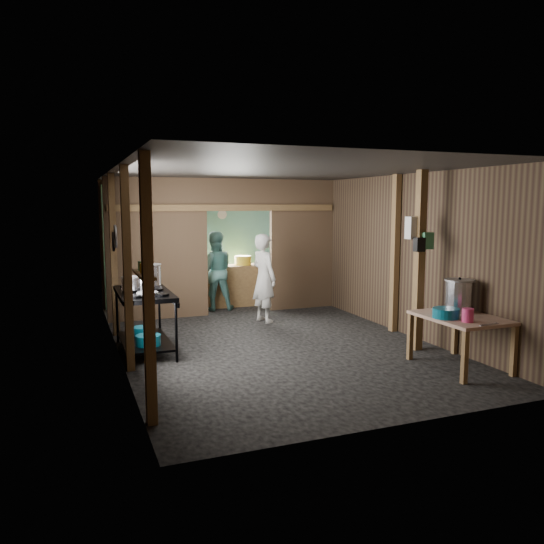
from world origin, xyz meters
name	(u,v)px	position (x,y,z in m)	size (l,w,h in m)	color
floor	(267,340)	(0.00, 0.00, 0.00)	(4.50, 7.00, 0.00)	black
ceiling	(267,172)	(0.00, 0.00, 2.60)	(4.50, 7.00, 0.00)	#3F3C38
wall_back	(210,242)	(0.00, 3.50, 1.30)	(4.50, 0.00, 2.60)	#473723
wall_front	(400,293)	(0.00, -3.50, 1.30)	(4.50, 0.00, 2.60)	#473723
wall_left	(116,263)	(-2.25, 0.00, 1.30)	(0.00, 7.00, 2.60)	#473723
wall_right	(392,253)	(2.25, 0.00, 1.30)	(0.00, 7.00, 2.60)	#473723
partition_left	(158,249)	(-1.32, 2.20, 1.30)	(1.85, 0.10, 2.60)	#4C3C27
partition_right	(302,245)	(1.57, 2.20, 1.30)	(1.35, 0.10, 2.60)	#4C3C27
partition_header	(239,195)	(0.25, 2.20, 2.30)	(1.30, 0.10, 0.60)	#4C3C27
turquoise_panel	(211,245)	(0.00, 3.44, 1.25)	(4.40, 0.06, 2.50)	#69AFA3
back_counter	(231,286)	(0.30, 2.95, 0.42)	(1.20, 0.50, 0.85)	olive
wall_clock	(222,214)	(0.25, 3.40, 1.90)	(0.20, 0.20, 0.03)	silver
post_left_a	(148,292)	(-2.18, -2.60, 1.30)	(0.10, 0.12, 2.60)	olive
post_left_b	(127,270)	(-2.18, -0.80, 1.30)	(0.10, 0.12, 2.60)	olive
post_left_c	(114,256)	(-2.18, 1.20, 1.30)	(0.10, 0.12, 2.60)	olive
post_right	(395,254)	(2.18, -0.20, 1.30)	(0.10, 0.12, 2.60)	olive
post_free	(419,261)	(1.85, -1.30, 1.30)	(0.12, 0.12, 2.60)	olive
cross_beam	(227,208)	(0.00, 2.15, 2.05)	(4.40, 0.12, 0.12)	olive
pan_lid_big	(115,237)	(-2.21, 0.40, 1.65)	(0.34, 0.34, 0.03)	gray
pan_lid_small	(113,242)	(-2.21, 0.80, 1.55)	(0.30, 0.30, 0.03)	black
wall_shelf	(144,274)	(-2.15, -2.10, 1.40)	(0.14, 0.80, 0.03)	olive
jar_white	(147,271)	(-2.15, -2.35, 1.47)	(0.07, 0.07, 0.10)	silver
jar_yellow	(144,268)	(-2.15, -2.10, 1.47)	(0.08, 0.08, 0.10)	gold
jar_green	(141,266)	(-2.15, -1.88, 1.47)	(0.06, 0.06, 0.10)	#3A8957
bag_white	(414,228)	(1.80, -1.22, 1.78)	(0.22, 0.15, 0.32)	silver
bag_green	(427,241)	(1.92, -1.36, 1.60)	(0.16, 0.12, 0.24)	#3A8957
bag_black	(419,245)	(1.78, -1.38, 1.55)	(0.14, 0.10, 0.20)	black
gas_range	(145,322)	(-1.88, 0.01, 0.44)	(0.77, 1.50, 0.88)	black
prep_table	(459,342)	(1.83, -2.23, 0.34)	(0.84, 1.16, 0.68)	tan
stove_pot_large	(150,275)	(-1.71, 0.54, 1.04)	(0.35, 0.35, 0.35)	#B0B1BC
stove_pot_med	(131,285)	(-2.05, 0.06, 0.98)	(0.27, 0.27, 0.24)	#B0B1BC
frying_pan	(148,294)	(-1.88, -0.36, 0.91)	(0.29, 0.51, 0.07)	gray
blue_tub_front	(148,340)	(-1.88, -0.29, 0.24)	(0.35, 0.35, 0.14)	#0A5970
blue_tub_back	(142,331)	(-1.88, 0.35, 0.23)	(0.29, 0.29, 0.12)	#0A5970
stock_pot	(459,296)	(2.01, -1.98, 0.89)	(0.39, 0.39, 0.46)	#B0B1BC
wash_basin	(446,313)	(1.57, -2.25, 0.75)	(0.33, 0.33, 0.13)	#0A5970
pink_bucket	(468,315)	(1.67, -2.53, 0.77)	(0.14, 0.14, 0.17)	#D6356E
knife	(489,324)	(1.80, -2.75, 0.69)	(0.30, 0.04, 0.01)	#B0B1BC
yellow_tub	(243,260)	(0.56, 2.95, 0.95)	(0.35, 0.35, 0.19)	gold
cook	(264,278)	(0.41, 1.27, 0.80)	(0.58, 0.38, 1.59)	beige
worker_back	(215,271)	(-0.14, 2.63, 0.79)	(0.77, 0.60, 1.58)	slate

